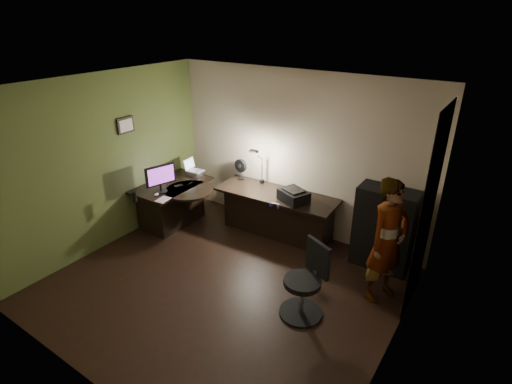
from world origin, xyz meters
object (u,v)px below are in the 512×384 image
Objects in this scene: desk_right at (276,214)px; person at (388,241)px; office_chair at (302,282)px; monitor at (160,182)px; cabinet at (384,228)px; desk_left at (174,204)px.

desk_right is 1.21× the size of person.
office_chair is at bearing -51.86° from desk_right.
office_chair is at bearing 7.17° from monitor.
cabinet is 0.73× the size of person.
desk_left is at bearing 116.38° from person.
office_chair is 1.21m from person.
monitor is at bearing -75.24° from desk_left.
desk_right is 1.97m from monitor.
desk_left is 0.78× the size of person.
monitor reaches higher than desk_right.
monitor reaches higher than office_chair.
cabinet reaches higher than office_chair.
desk_right is 1.65× the size of cabinet.
cabinet is 3.56m from monitor.
cabinet is (3.46, 0.79, 0.24)m from desk_left.
monitor is 0.52× the size of office_chair.
desk_left is 1.06× the size of cabinet.
person is (3.61, 0.42, -0.09)m from monitor.
person reaches higher than cabinet.
desk_right is 2.08× the size of office_chair.
desk_left is at bearing -161.16° from desk_right.
cabinet reaches higher than desk_right.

